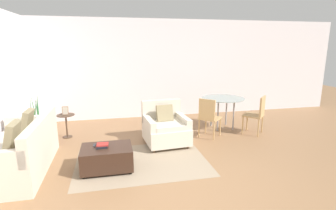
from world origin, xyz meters
The scene contains 14 objects.
ground_plane centered at (0.00, 0.00, 0.00)m, with size 20.00×20.00×0.00m, color #936B47.
wall_back centered at (0.00, 3.94, 1.38)m, with size 12.00×0.06×2.75m.
area_rug centered at (-0.45, 0.89, 0.00)m, with size 2.30×1.64×0.01m.
couch centered at (-2.45, 1.00, 0.30)m, with size 0.94×1.91×0.93m.
armchair centered at (0.15, 1.69, 0.34)m, with size 0.92×0.94×0.87m.
ottoman centered at (-1.05, 0.73, 0.21)m, with size 0.83×0.61×0.39m.
book_stack centered at (-1.12, 0.76, 0.42)m, with size 0.20×0.19×0.05m.
tv_remote_primary centered at (-1.25, 0.86, 0.39)m, with size 0.05×0.14×0.01m.
potted_plant centered at (-2.52, 2.47, 0.22)m, with size 0.42×0.42×1.12m.
side_table centered at (-1.94, 2.54, 0.37)m, with size 0.38×0.38×0.53m.
picture_frame centered at (-1.94, 2.54, 0.62)m, with size 0.13×0.07×0.19m.
dining_table centered at (1.75, 2.42, 0.67)m, with size 1.05×1.05×0.77m.
dining_chair_near_left centered at (1.15, 1.82, 0.52)m, with size 0.59×0.59×0.90m.
dining_chair_near_right centered at (2.35, 1.82, 0.52)m, with size 0.59×0.59×0.90m.
Camera 1 is at (-0.94, -3.44, 2.03)m, focal length 28.00 mm.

